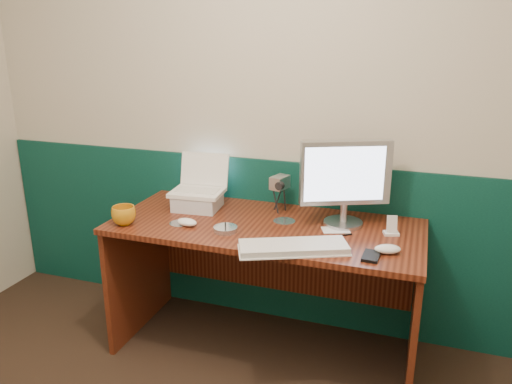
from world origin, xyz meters
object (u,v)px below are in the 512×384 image
(mug, at_px, (124,215))
(laptop, at_px, (197,174))
(desk, at_px, (265,289))
(monitor, at_px, (345,182))
(keyboard, at_px, (293,248))
(camcorder, at_px, (280,194))

(mug, bearing_deg, laptop, 53.54)
(desk, xyz_separation_m, monitor, (0.38, 0.12, 0.60))
(desk, bearing_deg, keyboard, -51.11)
(monitor, xyz_separation_m, mug, (-1.07, -0.36, -0.18))
(monitor, distance_m, keyboard, 0.48)
(camcorder, bearing_deg, laptop, -150.67)
(desk, bearing_deg, camcorder, 86.43)
(mug, bearing_deg, keyboard, -2.35)
(laptop, height_order, mug, laptop)
(monitor, relative_size, mug, 3.69)
(monitor, height_order, keyboard, monitor)
(laptop, relative_size, monitor, 0.62)
(desk, relative_size, mug, 12.92)
(desk, bearing_deg, laptop, 166.11)
(monitor, relative_size, camcorder, 2.30)
(desk, bearing_deg, mug, -160.98)
(laptop, height_order, camcorder, laptop)
(mug, bearing_deg, camcorder, 32.69)
(monitor, bearing_deg, keyboard, -135.71)
(laptop, bearing_deg, monitor, -3.72)
(keyboard, xyz_separation_m, camcorder, (-0.21, 0.49, 0.09))
(desk, height_order, laptop, laptop)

